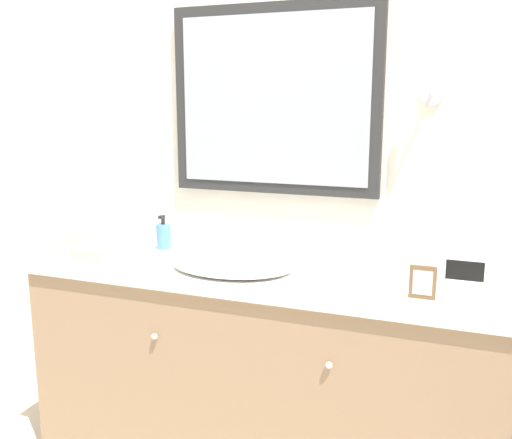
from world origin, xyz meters
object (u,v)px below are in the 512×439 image
appliance_box (465,266)px  picture_frame (423,282)px  sink_basin (233,263)px  soap_bottle (164,236)px

appliance_box → picture_frame: (-0.13, -0.27, 0.00)m
sink_basin → appliance_box: 0.88m
sink_basin → picture_frame: 0.74m
sink_basin → appliance_box: sink_basin is taller
soap_bottle → appliance_box: bearing=-0.7°
sink_basin → soap_bottle: bearing=157.2°
soap_bottle → picture_frame: (1.15, -0.28, -0.00)m
picture_frame → soap_bottle: bearing=166.2°
sink_basin → soap_bottle: (-0.42, 0.18, 0.04)m
soap_bottle → picture_frame: bearing=-13.8°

